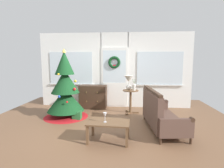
{
  "coord_description": "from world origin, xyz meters",
  "views": [
    {
      "loc": [
        0.47,
        -4.18,
        1.63
      ],
      "look_at": [
        0.05,
        0.55,
        1.0
      ],
      "focal_mm": 29.12,
      "sensor_mm": 36.0,
      "label": 1
    }
  ],
  "objects": [
    {
      "name": "table_lamp",
      "position": [
        0.49,
        1.34,
        1.0
      ],
      "size": [
        0.28,
        0.28,
        0.44
      ],
      "color": "silver",
      "rests_on": "side_table"
    },
    {
      "name": "wine_glass",
      "position": [
        0.03,
        -0.75,
        0.55
      ],
      "size": [
        0.08,
        0.08,
        0.2
      ],
      "color": "silver",
      "rests_on": "coffee_table"
    },
    {
      "name": "christmas_tree",
      "position": [
        -1.3,
        0.77,
        0.74
      ],
      "size": [
        1.26,
        1.26,
        1.95
      ],
      "color": "#4C331E",
      "rests_on": "ground"
    },
    {
      "name": "flower_vase",
      "position": [
        0.65,
        1.24,
        0.84
      ],
      "size": [
        0.11,
        0.1,
        0.35
      ],
      "color": "beige",
      "rests_on": "side_table"
    },
    {
      "name": "settee_sofa",
      "position": [
        1.21,
        0.01,
        0.38
      ],
      "size": [
        0.88,
        1.69,
        0.96
      ],
      "color": "#3D281C",
      "rests_on": "ground"
    },
    {
      "name": "coffee_table",
      "position": [
        0.09,
        -0.7,
        0.35
      ],
      "size": [
        0.87,
        0.56,
        0.41
      ],
      "color": "brown",
      "rests_on": "ground"
    },
    {
      "name": "dresser_cabinet",
      "position": [
        -0.7,
        1.79,
        0.39
      ],
      "size": [
        0.91,
        0.46,
        0.78
      ],
      "color": "#3D281C",
      "rests_on": "ground"
    },
    {
      "name": "back_wall_with_door",
      "position": [
        0.0,
        2.08,
        1.28
      ],
      "size": [
        5.2,
        0.19,
        2.55
      ],
      "color": "white",
      "rests_on": "ground"
    },
    {
      "name": "side_table",
      "position": [
        0.55,
        1.3,
        0.51
      ],
      "size": [
        0.5,
        0.48,
        0.72
      ],
      "color": "brown",
      "rests_on": "ground"
    },
    {
      "name": "gift_box",
      "position": [
        -0.92,
        0.57,
        0.11
      ],
      "size": [
        0.23,
        0.21,
        0.23
      ],
      "primitive_type": "cube",
      "color": "#266633",
      "rests_on": "ground"
    },
    {
      "name": "ground_plane",
      "position": [
        0.0,
        0.0,
        0.0
      ],
      "size": [
        6.76,
        6.76,
        0.0
      ],
      "primitive_type": "plane",
      "color": "brown"
    }
  ]
}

